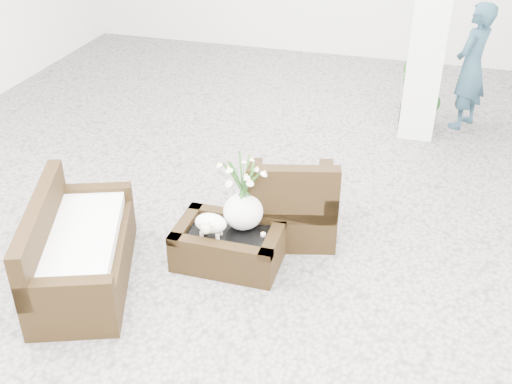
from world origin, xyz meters
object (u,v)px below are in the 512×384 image
(coffee_table, at_px, (229,246))
(armchair, at_px, (291,192))
(loveseat, at_px, (81,242))
(topiary, at_px, (420,67))

(coffee_table, distance_m, armchair, 0.77)
(armchair, bearing_deg, coffee_table, 41.78)
(coffee_table, bearing_deg, loveseat, -151.42)
(armchair, xyz_separation_m, loveseat, (-1.47, -1.19, -0.03))
(coffee_table, height_order, armchair, armchair)
(loveseat, distance_m, topiary, 4.64)
(armchair, relative_size, loveseat, 0.58)
(armchair, bearing_deg, loveseat, 24.28)
(armchair, height_order, loveseat, armchair)
(loveseat, bearing_deg, armchair, -71.72)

